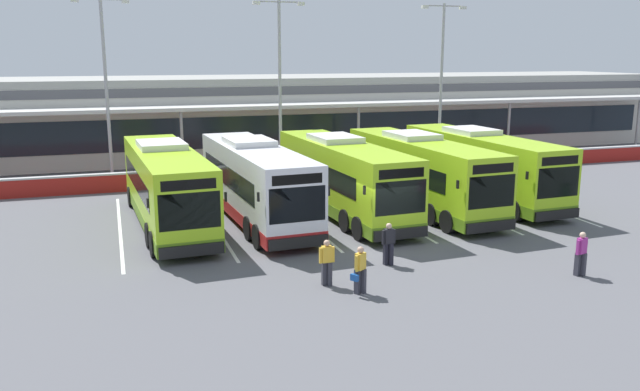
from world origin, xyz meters
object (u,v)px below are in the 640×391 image
coach_bus_rightmost (480,167)px  lamp_post_east (441,76)px  pedestrian_near_bin (327,261)px  coach_bus_centre (342,178)px  coach_bus_leftmost (166,188)px  lamp_post_west (106,79)px  coach_bus_right_centre (420,174)px  pedestrian_approaching_bus (581,252)px  lamp_post_centre (280,78)px  coach_bus_left_centre (255,183)px  pedestrian_in_dark_coat (389,243)px  pedestrian_with_handbag (360,269)px

coach_bus_rightmost → lamp_post_east: (2.68, 9.71, 4.50)m
pedestrian_near_bin → coach_bus_centre: bearing=67.3°
coach_bus_leftmost → coach_bus_rightmost: same height
lamp_post_west → lamp_post_east: 21.66m
coach_bus_leftmost → coach_bus_right_centre: bearing=-1.9°
pedestrian_near_bin → pedestrian_approaching_bus: size_ratio=1.00×
pedestrian_near_bin → lamp_post_centre: (3.53, 19.87, 5.42)m
coach_bus_left_centre → pedestrian_approaching_bus: 14.73m
pedestrian_in_dark_coat → lamp_post_centre: size_ratio=0.15×
coach_bus_left_centre → coach_bus_right_centre: same height
pedestrian_in_dark_coat → pedestrian_approaching_bus: size_ratio=1.00×
coach_bus_leftmost → coach_bus_centre: same height
lamp_post_west → coach_bus_left_centre: bearing=-61.1°
coach_bus_leftmost → lamp_post_west: bearing=101.6°
lamp_post_centre → coach_bus_rightmost: bearing=-48.3°
coach_bus_left_centre → lamp_post_east: size_ratio=1.12×
coach_bus_left_centre → coach_bus_right_centre: (8.49, -0.21, 0.00)m
pedestrian_near_bin → lamp_post_east: bearing=53.4°
coach_bus_left_centre → pedestrian_with_handbag: bearing=-83.8°
coach_bus_rightmost → pedestrian_in_dark_coat: (-9.24, -8.83, -0.91)m
pedestrian_near_bin → pedestrian_in_dark_coat: bearing=25.6°
pedestrian_in_dark_coat → lamp_post_centre: (0.64, 18.48, 5.42)m
pedestrian_near_bin → lamp_post_centre: lamp_post_centre is taller
lamp_post_west → coach_bus_leftmost: bearing=-78.4°
pedestrian_in_dark_coat → pedestrian_with_handbag: bearing=-130.5°
coach_bus_rightmost → lamp_post_east: lamp_post_east is taller
pedestrian_with_handbag → pedestrian_in_dark_coat: same height
coach_bus_rightmost → lamp_post_west: (-18.94, 11.00, 4.50)m
coach_bus_leftmost → pedestrian_near_bin: size_ratio=7.58×
coach_bus_rightmost → coach_bus_right_centre: bearing=-167.9°
lamp_post_west → pedestrian_approaching_bus: bearing=-55.7°
pedestrian_in_dark_coat → pedestrian_approaching_bus: same height
pedestrian_in_dark_coat → coach_bus_leftmost: bearing=131.2°
coach_bus_rightmost → lamp_post_east: bearing=74.6°
coach_bus_left_centre → lamp_post_west: 14.05m
coach_bus_left_centre → pedestrian_approaching_bus: (9.28, -11.40, -0.91)m
lamp_post_east → pedestrian_near_bin: bearing=-126.6°
coach_bus_right_centre → coach_bus_left_centre: bearing=178.6°
coach_bus_right_centre → coach_bus_rightmost: same height
lamp_post_east → pedestrian_in_dark_coat: bearing=-122.8°
coach_bus_right_centre → coach_bus_leftmost: bearing=178.1°
pedestrian_approaching_bus → lamp_post_centre: 23.01m
coach_bus_right_centre → pedestrian_with_handbag: (-7.34, -10.43, -0.93)m
pedestrian_in_dark_coat → pedestrian_near_bin: (-2.89, -1.39, 0.00)m
coach_bus_leftmost → lamp_post_west: lamp_post_west is taller
coach_bus_rightmost → lamp_post_east: size_ratio=1.12×
coach_bus_leftmost → pedestrian_near_bin: bearing=-65.5°
pedestrian_approaching_bus → lamp_post_centre: lamp_post_centre is taller
coach_bus_centre → coach_bus_rightmost: bearing=5.1°
pedestrian_approaching_bus → lamp_post_east: size_ratio=0.15×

